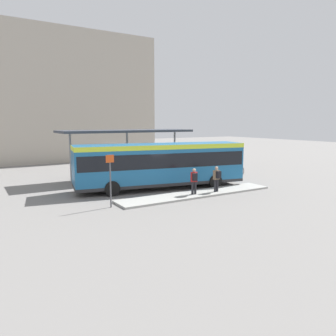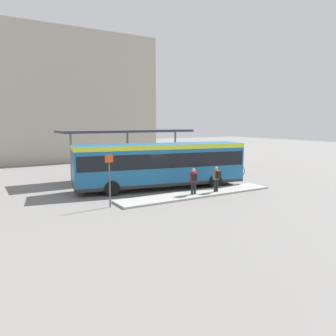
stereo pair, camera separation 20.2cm
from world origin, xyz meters
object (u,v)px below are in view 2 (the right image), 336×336
(bicycle_orange, at_px, (239,170))
(bicycle_white, at_px, (236,169))
(city_bus, at_px, (161,162))
(platform_sign, at_px, (110,178))
(pedestrian_waiting, at_px, (194,180))
(potted_planter_near_shelter, at_px, (194,171))
(bicycle_black, at_px, (229,168))
(pedestrian_companion, at_px, (217,177))

(bicycle_orange, relative_size, bicycle_white, 1.15)
(city_bus, bearing_deg, platform_sign, -137.80)
(pedestrian_waiting, height_order, potted_planter_near_shelter, pedestrian_waiting)
(city_bus, distance_m, potted_planter_near_shelter, 4.86)
(pedestrian_waiting, xyz_separation_m, bicycle_white, (8.69, 5.71, -0.70))
(bicycle_orange, relative_size, bicycle_black, 1.14)
(bicycle_orange, xyz_separation_m, bicycle_white, (0.31, 0.65, -0.05))
(bicycle_orange, height_order, potted_planter_near_shelter, potted_planter_near_shelter)
(city_bus, height_order, bicycle_white, city_bus)
(pedestrian_waiting, distance_m, bicycle_orange, 9.81)
(pedestrian_companion, bearing_deg, bicycle_orange, -55.09)
(bicycle_orange, bearing_deg, platform_sign, 118.35)
(bicycle_orange, xyz_separation_m, platform_sign, (-13.69, -4.89, 1.18))
(bicycle_white, distance_m, platform_sign, 15.11)
(bicycle_black, xyz_separation_m, potted_planter_near_shelter, (-4.75, -1.18, 0.26))
(platform_sign, bearing_deg, bicycle_orange, 19.67)
(pedestrian_waiting, relative_size, pedestrian_companion, 0.99)
(pedestrian_companion, bearing_deg, city_bus, 31.57)
(city_bus, distance_m, platform_sign, 5.61)
(potted_planter_near_shelter, distance_m, platform_sign, 10.35)
(pedestrian_companion, xyz_separation_m, bicycle_orange, (6.71, 5.18, -0.66))
(city_bus, bearing_deg, pedestrian_companion, -45.02)
(pedestrian_waiting, bearing_deg, bicycle_orange, -37.59)
(bicycle_orange, height_order, bicycle_black, bicycle_orange)
(pedestrian_companion, relative_size, potted_planter_near_shelter, 1.43)
(potted_planter_near_shelter, height_order, platform_sign, platform_sign)
(bicycle_white, height_order, platform_sign, platform_sign)
(bicycle_black, relative_size, platform_sign, 0.55)
(city_bus, bearing_deg, bicycle_white, 26.46)
(city_bus, xyz_separation_m, platform_sign, (-4.77, -2.93, -0.23))
(potted_planter_near_shelter, relative_size, platform_sign, 0.40)
(pedestrian_waiting, distance_m, platform_sign, 5.34)
(bicycle_orange, relative_size, potted_planter_near_shelter, 1.55)
(pedestrian_companion, height_order, platform_sign, platform_sign)
(city_bus, relative_size, bicycle_white, 7.71)
(bicycle_orange, distance_m, potted_planter_near_shelter, 4.70)
(platform_sign, bearing_deg, city_bus, 31.56)
(bicycle_orange, height_order, platform_sign, platform_sign)
(city_bus, distance_m, bicycle_black, 9.66)
(pedestrian_companion, distance_m, bicycle_orange, 8.51)
(pedestrian_waiting, height_order, bicycle_white, pedestrian_waiting)
(bicycle_orange, relative_size, platform_sign, 0.62)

